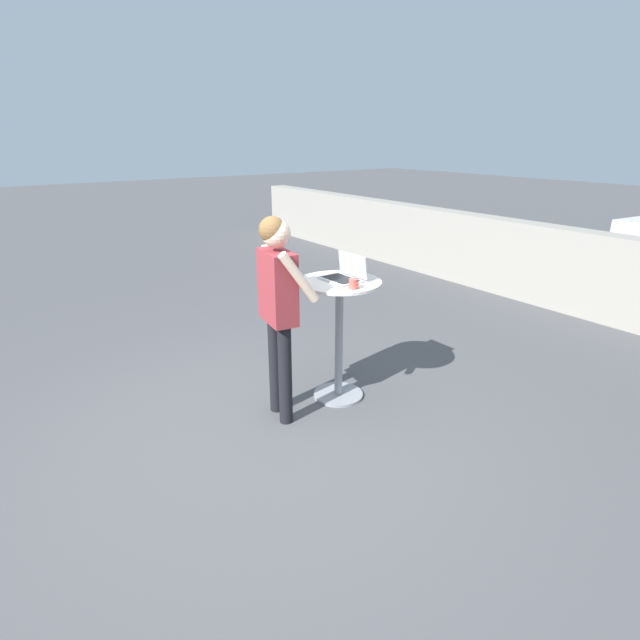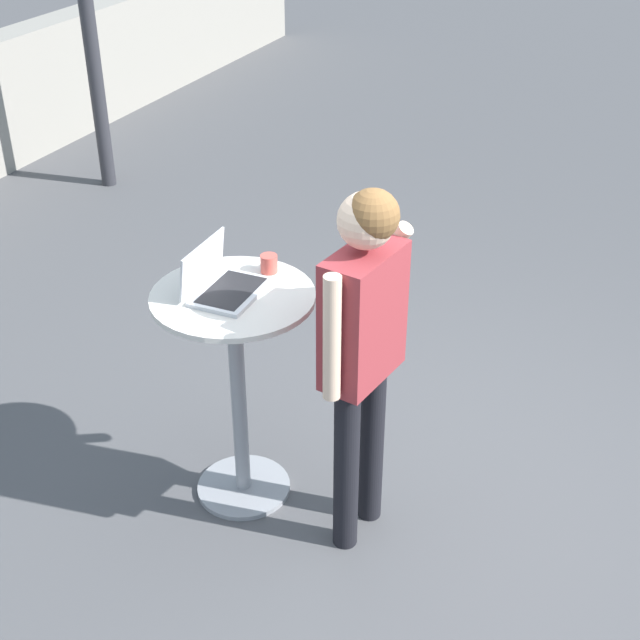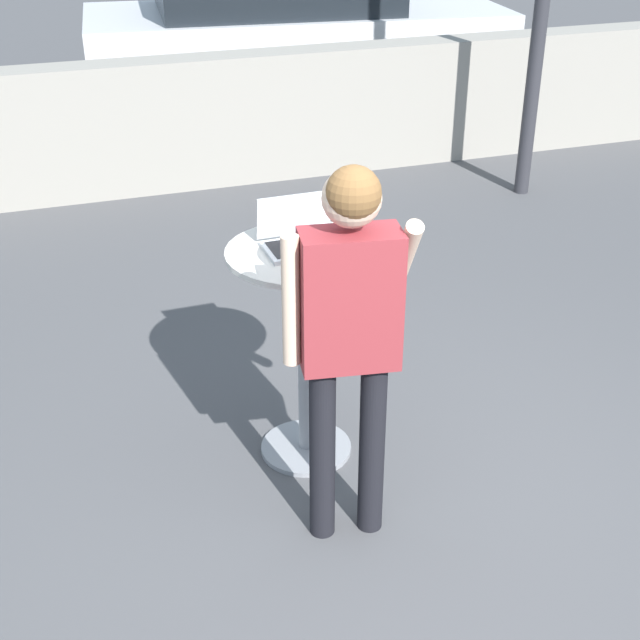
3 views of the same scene
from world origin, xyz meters
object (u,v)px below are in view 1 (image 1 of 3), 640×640
cafe_table (339,322)px  laptop (344,275)px  standing_person (278,296)px  coffee_mug (354,284)px

cafe_table → laptop: laptop is taller
cafe_table → standing_person: (-0.01, -0.60, 0.35)m
cafe_table → coffee_mug: 0.48m
cafe_table → laptop: (-0.00, 0.05, 0.41)m
cafe_table → standing_person: standing_person is taller
standing_person → cafe_table: bearing=88.9°
laptop → standing_person: standing_person is taller
standing_person → coffee_mug: bearing=65.2°
laptop → coffee_mug: (0.24, -0.10, -0.00)m
cafe_table → coffee_mug: (0.24, -0.05, 0.41)m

